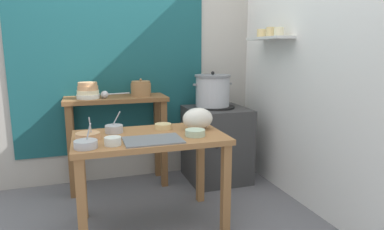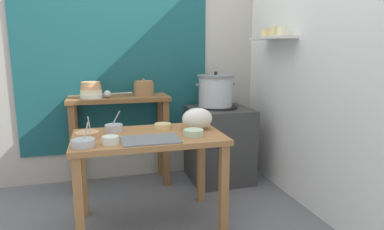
{
  "view_description": "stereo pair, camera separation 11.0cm",
  "coord_description": "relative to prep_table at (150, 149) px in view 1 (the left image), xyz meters",
  "views": [
    {
      "loc": [
        -0.42,
        -2.4,
        1.33
      ],
      "look_at": [
        0.4,
        0.12,
        0.82
      ],
      "focal_mm": 31.06,
      "sensor_mm": 36.0,
      "label": 1
    },
    {
      "loc": [
        -0.32,
        -2.43,
        1.33
      ],
      "look_at": [
        0.4,
        0.12,
        0.82
      ],
      "focal_mm": 31.06,
      "sensor_mm": 36.0,
      "label": 2
    }
  ],
  "objects": [
    {
      "name": "ground_plane",
      "position": [
        -0.02,
        0.03,
        -0.61
      ],
      "size": [
        9.0,
        9.0,
        0.0
      ],
      "primitive_type": "plane",
      "color": "slate"
    },
    {
      "name": "wall_back",
      "position": [
        0.07,
        1.13,
        0.69
      ],
      "size": [
        4.4,
        0.12,
        2.6
      ],
      "color": "#B2ADA3",
      "rests_on": "ground"
    },
    {
      "name": "wall_right",
      "position": [
        1.38,
        0.23,
        0.69
      ],
      "size": [
        0.3,
        3.2,
        2.6
      ],
      "color": "white",
      "rests_on": "ground"
    },
    {
      "name": "prep_table",
      "position": [
        0.0,
        0.0,
        0.0
      ],
      "size": [
        1.1,
        0.66,
        0.72
      ],
      "color": "#9E6B3D",
      "rests_on": "ground"
    },
    {
      "name": "back_shelf_table",
      "position": [
        -0.16,
        0.86,
        0.07
      ],
      "size": [
        0.96,
        0.4,
        0.9
      ],
      "color": "brown",
      "rests_on": "ground"
    },
    {
      "name": "stove_block",
      "position": [
        0.83,
        0.73,
        -0.23
      ],
      "size": [
        0.6,
        0.61,
        0.78
      ],
      "color": "#383838",
      "rests_on": "ground"
    },
    {
      "name": "steamer_pot",
      "position": [
        0.79,
        0.75,
        0.33
      ],
      "size": [
        0.41,
        0.37,
        0.35
      ],
      "color": "#B7BABF",
      "rests_on": "stove_block"
    },
    {
      "name": "clay_pot",
      "position": [
        0.09,
        0.86,
        0.36
      ],
      "size": [
        0.2,
        0.2,
        0.17
      ],
      "color": "olive",
      "rests_on": "back_shelf_table"
    },
    {
      "name": "bowl_stack_enamel",
      "position": [
        -0.41,
        0.82,
        0.36
      ],
      "size": [
        0.21,
        0.21,
        0.15
      ],
      "color": "silver",
      "rests_on": "back_shelf_table"
    },
    {
      "name": "ladle",
      "position": [
        -0.25,
        0.79,
        0.33
      ],
      "size": [
        0.27,
        0.09,
        0.07
      ],
      "color": "#B7BABF",
      "rests_on": "back_shelf_table"
    },
    {
      "name": "serving_tray",
      "position": [
        -0.01,
        -0.17,
        0.12
      ],
      "size": [
        0.4,
        0.28,
        0.01
      ],
      "primitive_type": "cube",
      "color": "slate",
      "rests_on": "prep_table"
    },
    {
      "name": "plastic_bag",
      "position": [
        0.4,
        0.06,
        0.2
      ],
      "size": [
        0.24,
        0.17,
        0.17
      ],
      "primitive_type": "ellipsoid",
      "color": "silver",
      "rests_on": "prep_table"
    },
    {
      "name": "prep_bowl_0",
      "position": [
        -0.24,
        0.15,
        0.14
      ],
      "size": [
        0.13,
        0.13,
        0.16
      ],
      "color": "#B7BABF",
      "rests_on": "prep_table"
    },
    {
      "name": "prep_bowl_1",
      "position": [
        0.14,
        0.15,
        0.13
      ],
      "size": [
        0.13,
        0.13,
        0.04
      ],
      "color": "#E5C684",
      "rests_on": "prep_table"
    },
    {
      "name": "prep_bowl_2",
      "position": [
        0.31,
        -0.13,
        0.14
      ],
      "size": [
        0.15,
        0.15,
        0.05
      ],
      "color": "#B7D1AD",
      "rests_on": "prep_table"
    },
    {
      "name": "prep_bowl_3",
      "position": [
        -0.28,
        -0.2,
        0.14
      ],
      "size": [
        0.11,
        0.11,
        0.05
      ],
      "color": "silver",
      "rests_on": "prep_table"
    },
    {
      "name": "prep_bowl_4",
      "position": [
        -0.45,
        -0.21,
        0.14
      ],
      "size": [
        0.15,
        0.15,
        0.17
      ],
      "color": "#B7BABF",
      "rests_on": "prep_table"
    },
    {
      "name": "prep_bowl_5",
      "position": [
        -0.44,
        0.0,
        0.14
      ],
      "size": [
        0.17,
        0.17,
        0.16
      ],
      "color": "tan",
      "rests_on": "prep_table"
    }
  ]
}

